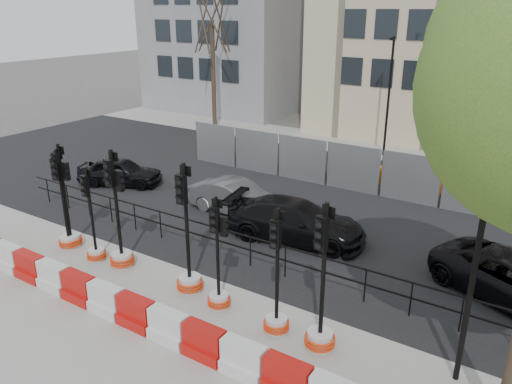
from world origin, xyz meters
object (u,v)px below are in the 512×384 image
Objects in this scene: traffic_signal_a at (67,228)px; car_c at (295,221)px; car_a at (120,172)px; lamp_post_near at (479,241)px; traffic_signal_h at (320,321)px; traffic_signal_d at (120,240)px.

traffic_signal_a is 7.40m from car_c.
car_a is 0.78× the size of car_c.
car_c reaches higher than car_a.
lamp_post_near is 12.20m from traffic_signal_a.
car_c is (-3.20, 4.72, -0.06)m from traffic_signal_h.
traffic_signal_h is at bearing -3.22° from traffic_signal_d.
car_a is at bearing 136.36° from traffic_signal_d.
traffic_signal_d is (-9.53, -0.37, -2.35)m from lamp_post_near.
traffic_signal_h is at bearing -137.28° from car_a.
lamp_post_near is 1.21× the size of car_c.
traffic_signal_a is at bearing 118.46° from car_c.
traffic_signal_d reaches higher than traffic_signal_h.
car_a is at bearing 107.33° from traffic_signal_a.
lamp_post_near is at bearing -12.14° from traffic_signal_a.
lamp_post_near is 1.81× the size of traffic_signal_a.
traffic_signal_d is at bearing -177.80° from lamp_post_near.
traffic_signal_a is 0.92× the size of traffic_signal_h.
car_c is (5.86, 4.51, -0.00)m from traffic_signal_a.
car_c is at bearing -117.82° from car_a.
traffic_signal_d reaches higher than car_c.
lamp_post_near is 7.75m from car_c.
car_c is at bearing 51.13° from traffic_signal_d.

